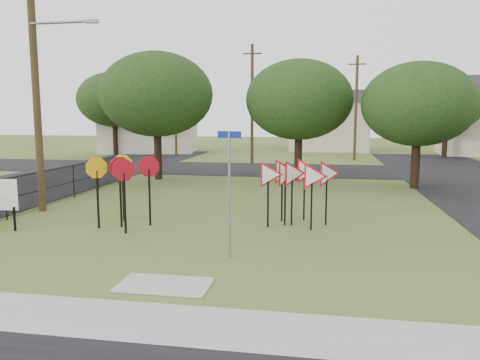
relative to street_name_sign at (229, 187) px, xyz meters
name	(u,v)px	position (x,y,z in m)	size (l,w,h in m)	color
ground	(194,254)	(-1.01, 0.19, -1.86)	(140.00, 140.00, 0.00)	#475C22
sidewalk	(131,320)	(-1.01, -4.01, -1.85)	(30.00, 1.60, 0.02)	#9F9E97
planting_strip	(100,354)	(-1.01, -5.21, -1.85)	(30.00, 0.80, 0.02)	#475C22
street_left	(22,187)	(-13.01, 10.19, -1.85)	(8.00, 50.00, 0.02)	black
street_far	(272,169)	(-1.01, 20.19, -1.85)	(60.00, 8.00, 0.02)	black
curb_pad	(164,285)	(-1.01, -2.21, -1.85)	(2.00, 1.20, 0.02)	#9F9E97
street_name_sign	(229,187)	(0.00, 0.00, 0.00)	(0.65, 0.23, 3.27)	gray
stop_sign_cluster	(123,174)	(-4.11, 2.75, -0.11)	(2.14, 1.89, 2.35)	black
yield_sign_cluster	(296,176)	(1.46, 4.03, -0.20)	(2.81, 1.57, 2.24)	black
utility_pole_main	(36,74)	(-8.25, 4.69, 3.35)	(3.55, 0.33, 10.00)	#483821
far_pole_a	(252,103)	(-3.01, 24.19, 2.74)	(1.40, 0.24, 9.00)	#483821
far_pole_b	(356,107)	(4.99, 28.19, 2.49)	(1.40, 0.24, 8.50)	#483821
far_pole_c	(175,105)	(-11.01, 30.19, 2.74)	(1.40, 0.24, 9.00)	#483821
fence_run	(60,184)	(-8.61, 6.44, -1.08)	(0.05, 11.55, 1.50)	black
house_left	(150,116)	(-15.01, 34.19, 1.79)	(10.58, 8.88, 7.20)	beige
house_mid	(329,121)	(2.99, 40.19, 1.29)	(8.40, 8.40, 6.20)	beige
house_right	(480,116)	(16.99, 36.19, 1.79)	(8.30, 8.30, 7.20)	beige
tree_near_left	(157,95)	(-7.01, 14.19, 3.00)	(6.40, 6.40, 7.27)	black
tree_near_mid	(299,100)	(0.99, 15.19, 2.68)	(6.00, 6.00, 6.80)	black
tree_near_right	(418,104)	(6.99, 13.19, 2.36)	(5.60, 5.60, 6.33)	black
tree_far_left	(114,100)	(-17.01, 30.19, 3.31)	(6.80, 6.80, 7.73)	black
tree_far_right	(447,106)	(12.99, 32.19, 2.68)	(6.00, 6.00, 6.80)	black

